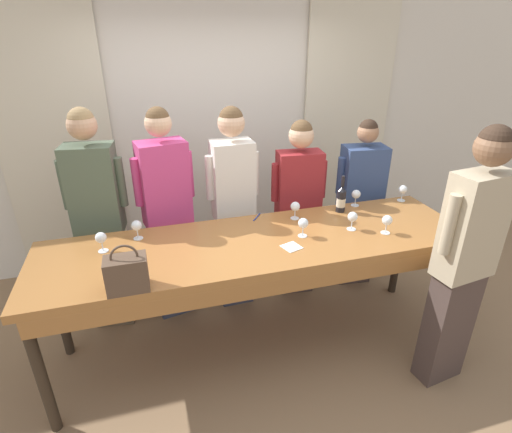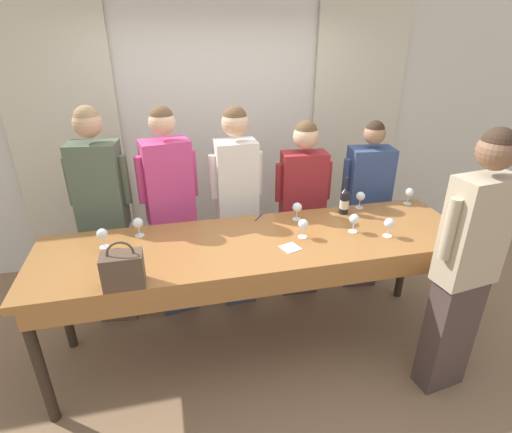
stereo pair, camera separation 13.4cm
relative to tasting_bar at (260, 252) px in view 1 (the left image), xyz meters
The scene contains 23 objects.
ground_plane 0.90m from the tasting_bar, 90.00° to the left, with size 18.00×18.00×0.00m, color #846647.
wall_back 1.78m from the tasting_bar, 90.00° to the left, with size 12.00×0.06×2.80m.
curtain_panel_left 2.26m from the tasting_bar, 132.31° to the left, with size 1.00×0.03×2.69m.
curtain_panel_right 2.26m from the tasting_bar, 47.69° to the left, with size 1.00×0.03×2.69m.
tasting_bar is the anchor object (origin of this frame).
wine_bottle 0.87m from the tasting_bar, 21.85° to the left, with size 0.07×0.07×0.31m.
handbag 0.98m from the tasting_bar, 159.86° to the right, with size 0.24×0.14×0.30m.
wine_glass_front_left 1.47m from the tasting_bar, 14.77° to the left, with size 0.08×0.08×0.14m.
wine_glass_front_mid 0.74m from the tasting_bar, ahead, with size 0.08×0.08×0.14m.
wine_glass_front_right 1.06m from the tasting_bar, 21.92° to the left, with size 0.08×0.08×0.14m.
wine_glass_center_left 0.96m from the tasting_bar, ahead, with size 0.08×0.08×0.14m.
wine_glass_center_mid 0.90m from the tasting_bar, 160.60° to the left, with size 0.08×0.08×0.14m.
wine_glass_center_right 0.37m from the tasting_bar, ahead, with size 0.08×0.08×0.14m.
wine_glass_back_left 0.51m from the tasting_bar, 37.90° to the left, with size 0.08×0.08×0.14m.
wine_glass_back_mid 1.10m from the tasting_bar, behind, with size 0.08×0.08×0.14m.
napkin 0.24m from the tasting_bar, 35.57° to the right, with size 0.15×0.15×0.00m.
pen 0.41m from the tasting_bar, 77.05° to the left, with size 0.09×0.12×0.01m.
guest_olive_jacket 1.32m from the tasting_bar, 148.26° to the left, with size 0.48×0.28×1.86m.
guest_pink_top 0.91m from the tasting_bar, 130.52° to the left, with size 0.49×0.31×1.84m.
guest_cream_sweater 0.70m from the tasting_bar, 92.74° to the left, with size 0.45×0.25×1.82m.
guest_striped_shirt 0.90m from the tasting_bar, 50.84° to the left, with size 0.51×0.25×1.68m.
guest_navy_coat 1.39m from the tasting_bar, 30.11° to the left, with size 0.50×0.29×1.64m.
host_pouring 1.36m from the tasting_bar, 27.67° to the right, with size 0.50×0.25×1.88m.
Camera 1 is at (-0.72, -2.40, 2.36)m, focal length 28.00 mm.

